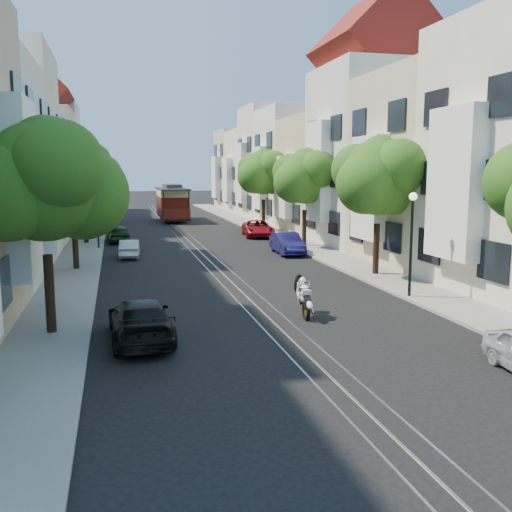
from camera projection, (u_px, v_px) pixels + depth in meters
ground at (184, 236)px, 44.62m from camera, size 200.00×200.00×0.00m
sidewalk_east at (273, 233)px, 46.32m from camera, size 2.50×80.00×0.12m
sidewalk_west at (88, 238)px, 42.90m from camera, size 2.50×80.00×0.12m
rail_left at (177, 237)px, 44.49m from camera, size 0.06×80.00×0.02m
rail_slot at (184, 236)px, 44.62m from camera, size 0.06×80.00×0.02m
rail_right at (191, 236)px, 44.75m from camera, size 0.06×80.00×0.02m
lane_line at (184, 236)px, 44.62m from camera, size 0.08×80.00×0.01m
townhouses_east at (328, 170)px, 46.56m from camera, size 7.75×72.00×12.00m
townhouses_west at (18, 171)px, 40.98m from camera, size 7.75×72.00×11.76m
tree_e_b at (380, 179)px, 27.35m from camera, size 4.93×4.08×6.68m
tree_e_c at (306, 178)px, 37.94m from camera, size 4.84×3.99×6.52m
tree_e_d at (264, 173)px, 48.46m from camera, size 5.01×4.16×6.85m
tree_w_a at (46, 184)px, 17.24m from camera, size 4.93×4.08×6.68m
tree_w_b at (74, 185)px, 28.81m from camera, size 4.72×3.87×6.27m
tree_w_c at (84, 171)px, 39.27m from camera, size 5.13×4.28×7.09m
tree_w_d at (91, 176)px, 49.91m from camera, size 4.84×3.99×6.52m
lamp_east at (412, 229)px, 22.63m from camera, size 0.32×0.32×4.16m
lamp_west at (97, 206)px, 36.95m from camera, size 0.32×0.32×4.16m
sportbike_rider at (303, 294)px, 20.12m from camera, size 0.54×1.81×1.47m
cable_car at (172, 201)px, 58.21m from camera, size 2.81×8.86×3.40m
parked_car_e_mid at (287, 243)px, 35.26m from camera, size 1.53×4.06×1.32m
parked_car_e_far at (258, 228)px, 44.40m from camera, size 2.63×4.85×1.29m
parked_car_w_near at (140, 320)px, 17.31m from camera, size 2.00×4.53×1.30m
parked_car_w_mid at (130, 248)px, 33.93m from camera, size 1.32×3.27×1.06m
parked_car_w_far at (118, 234)px, 40.91m from camera, size 1.75×3.76×1.25m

